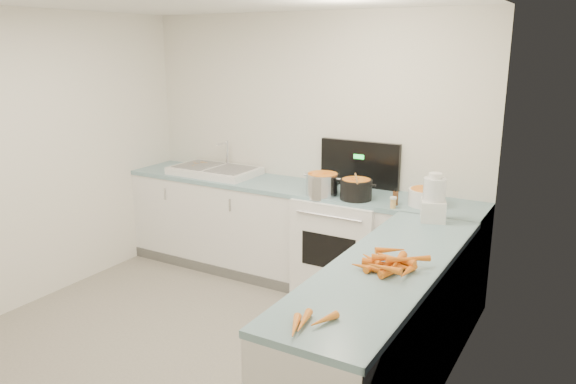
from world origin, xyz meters
The scene contains 18 objects.
floor centered at (0.00, 0.00, 0.00)m, with size 3.50×4.00×0.00m, color gray, non-canonical shape.
wall_back centered at (0.00, 2.00, 1.25)m, with size 3.50×2.50×0.00m, color silver, non-canonical shape.
wall_left centered at (-1.75, 0.00, 1.25)m, with size 4.00×2.50×0.00m, color silver, non-canonical shape.
wall_right centered at (1.75, 0.00, 1.25)m, with size 4.00×2.50×0.00m, color silver, non-canonical shape.
counter_back centered at (0.00, 1.70, 0.47)m, with size 3.50×0.62×0.94m.
counter_right centered at (1.45, 0.30, 0.47)m, with size 0.62×2.20×0.94m.
stove centered at (0.55, 1.69, 0.47)m, with size 0.76×0.65×1.36m.
sink centered at (-0.90, 1.70, 0.98)m, with size 0.86×0.52×0.31m.
steel_pot centered at (0.40, 1.52, 1.03)m, with size 0.29×0.29×0.21m, color silver.
black_pot centered at (0.71, 1.54, 1.02)m, with size 0.27×0.27×0.19m, color black.
wooden_spoon centered at (0.71, 1.54, 1.12)m, with size 0.02×0.02×0.36m, color #AD7A47.
mixing_bowl centered at (1.27, 1.66, 1.01)m, with size 0.29×0.29×0.14m, color white.
extract_bottle centered at (1.05, 1.54, 1.00)m, with size 0.05×0.05×0.12m, color #593319.
spice_jar centered at (1.07, 1.44, 0.98)m, with size 0.04×0.04×0.08m, color #E5B266.
food_processor centered at (1.43, 1.29, 1.09)m, with size 0.23×0.26×0.36m.
carrot_pile centered at (1.49, 0.23, 0.98)m, with size 0.40×0.42×0.09m.
peeled_carrots centered at (1.39, -0.61, 0.96)m, with size 0.19×0.30×0.04m.
peelings centered at (-1.12, 1.74, 1.02)m, with size 0.25×0.27×0.01m.
Camera 1 is at (2.50, -2.69, 2.21)m, focal length 35.00 mm.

